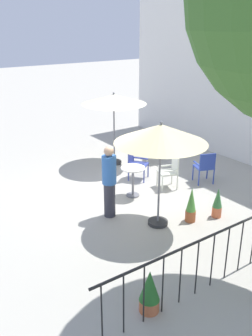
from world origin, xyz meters
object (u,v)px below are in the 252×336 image
(patio_umbrella_1, at_px, (114,100))
(cafe_table_0, at_px, (133,177))
(patio_chair_3, at_px, (135,161))
(potted_plant_2, at_px, (150,291))
(patio_chair_0, at_px, (205,166))
(potted_plant_3, at_px, (191,205))
(standing_person, at_px, (109,181))
(patio_umbrella_0, at_px, (161,135))
(patio_chair_2, at_px, (157,145))
(potted_plant_0, at_px, (217,203))
(patio_chair_1, at_px, (170,170))

(patio_umbrella_1, bearing_deg, cafe_table_0, -22.45)
(patio_umbrella_1, bearing_deg, patio_chair_3, -8.08)
(cafe_table_0, bearing_deg, potted_plant_2, -32.76)
(patio_chair_0, xyz_separation_m, potted_plant_3, (1.30, -1.80, -0.13))
(patio_umbrella_1, height_order, potted_plant_2, patio_umbrella_1)
(potted_plant_3, distance_m, standing_person, 1.88)
(patio_umbrella_0, xyz_separation_m, patio_chair_0, (-0.99, 2.48, -1.52))
(potted_plant_3, height_order, standing_person, standing_person)
(patio_chair_2, height_order, potted_plant_3, patio_chair_2)
(potted_plant_0, relative_size, potted_plant_2, 0.98)
(patio_chair_2, relative_size, patio_chair_3, 1.00)
(patio_umbrella_1, xyz_separation_m, potted_plant_2, (5.69, -3.15, -1.63))
(patio_chair_2, bearing_deg, patio_chair_0, -0.92)
(patio_chair_1, bearing_deg, patio_umbrella_0, -48.89)
(cafe_table_0, xyz_separation_m, standing_person, (0.55, -1.06, 0.33))
(patio_chair_2, distance_m, potted_plant_0, 3.80)
(patio_umbrella_0, bearing_deg, standing_person, -144.92)
(potted_plant_0, xyz_separation_m, potted_plant_3, (-0.20, -0.63, 0.04))
(patio_umbrella_1, bearing_deg, standing_person, -35.42)
(patio_chair_0, height_order, patio_chair_3, patio_chair_3)
(patio_chair_1, relative_size, potted_plant_3, 1.07)
(patio_chair_2, relative_size, standing_person, 0.55)
(patio_umbrella_0, distance_m, potted_plant_2, 3.16)
(patio_umbrella_0, bearing_deg, potted_plant_0, 68.40)
(patio_chair_3, bearing_deg, patio_umbrella_0, -25.69)
(patio_umbrella_1, xyz_separation_m, patio_chair_3, (1.36, -0.19, -1.48))
(patio_chair_0, relative_size, standing_person, 0.53)
(cafe_table_0, xyz_separation_m, patio_chair_2, (-1.60, 2.11, 0.01))
(patio_umbrella_0, distance_m, potted_plant_0, 2.19)
(patio_umbrella_1, height_order, cafe_table_0, patio_umbrella_1)
(patio_chair_1, height_order, patio_chair_3, patio_chair_3)
(patio_chair_0, distance_m, standing_person, 3.15)
(patio_umbrella_1, bearing_deg, patio_chair_1, 4.71)
(patio_umbrella_0, distance_m, cafe_table_0, 2.16)
(patio_chair_0, bearing_deg, patio_umbrella_1, -157.13)
(patio_umbrella_1, relative_size, patio_chair_1, 2.55)
(cafe_table_0, bearing_deg, patio_chair_1, 82.13)
(patio_chair_0, xyz_separation_m, patio_chair_2, (-2.09, 0.03, 0.02))
(potted_plant_3, bearing_deg, standing_person, -133.07)
(cafe_table_0, bearing_deg, potted_plant_3, 8.59)
(patio_chair_1, height_order, potted_plant_2, patio_chair_1)
(cafe_table_0, xyz_separation_m, patio_chair_0, (0.49, 2.07, -0.01))
(patio_umbrella_1, distance_m, patio_chair_3, 2.02)
(patio_chair_2, distance_m, potted_plant_2, 6.65)
(cafe_table_0, distance_m, standing_person, 1.24)
(potted_plant_3, bearing_deg, patio_chair_3, 170.27)
(patio_umbrella_1, bearing_deg, potted_plant_3, -9.17)
(patio_umbrella_0, height_order, patio_chair_1, patio_umbrella_0)
(patio_chair_3, height_order, standing_person, standing_person)
(patio_chair_0, bearing_deg, patio_chair_3, -135.56)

